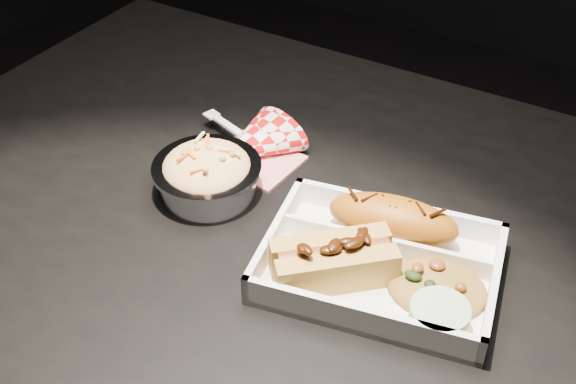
{
  "coord_description": "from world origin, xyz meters",
  "views": [
    {
      "loc": [
        0.29,
        -0.57,
        1.32
      ],
      "look_at": [
        -0.03,
        -0.02,
        0.81
      ],
      "focal_mm": 45.0,
      "sensor_mm": 36.0,
      "label": 1
    }
  ],
  "objects_px": {
    "food_tray": "(379,267)",
    "napkin_fork": "(253,145)",
    "fried_pastry": "(393,219)",
    "dining_table": "(315,280)",
    "hotdog": "(334,259)",
    "foil_coleslaw_cup": "(207,173)"
  },
  "relations": [
    {
      "from": "foil_coleslaw_cup",
      "to": "dining_table",
      "type": "bearing_deg",
      "value": 4.98
    },
    {
      "from": "fried_pastry",
      "to": "napkin_fork",
      "type": "height_order",
      "value": "napkin_fork"
    },
    {
      "from": "fried_pastry",
      "to": "foil_coleslaw_cup",
      "type": "distance_m",
      "value": 0.24
    },
    {
      "from": "foil_coleslaw_cup",
      "to": "napkin_fork",
      "type": "bearing_deg",
      "value": 87.6
    },
    {
      "from": "hotdog",
      "to": "foil_coleslaw_cup",
      "type": "relative_size",
      "value": 1.01
    },
    {
      "from": "dining_table",
      "to": "food_tray",
      "type": "bearing_deg",
      "value": -19.3
    },
    {
      "from": "fried_pastry",
      "to": "foil_coleslaw_cup",
      "type": "height_order",
      "value": "foil_coleslaw_cup"
    },
    {
      "from": "food_tray",
      "to": "napkin_fork",
      "type": "xyz_separation_m",
      "value": [
        -0.24,
        0.12,
        0.01
      ]
    },
    {
      "from": "dining_table",
      "to": "food_tray",
      "type": "distance_m",
      "value": 0.14
    },
    {
      "from": "dining_table",
      "to": "food_tray",
      "type": "xyz_separation_m",
      "value": [
        0.1,
        -0.03,
        0.1
      ]
    },
    {
      "from": "hotdog",
      "to": "napkin_fork",
      "type": "bearing_deg",
      "value": 100.53
    },
    {
      "from": "fried_pastry",
      "to": "hotdog",
      "type": "height_order",
      "value": "hotdog"
    },
    {
      "from": "food_tray",
      "to": "hotdog",
      "type": "relative_size",
      "value": 2.05
    },
    {
      "from": "food_tray",
      "to": "napkin_fork",
      "type": "relative_size",
      "value": 1.69
    },
    {
      "from": "dining_table",
      "to": "hotdog",
      "type": "distance_m",
      "value": 0.15
    },
    {
      "from": "hotdog",
      "to": "dining_table",
      "type": "bearing_deg",
      "value": 87.61
    },
    {
      "from": "food_tray",
      "to": "napkin_fork",
      "type": "bearing_deg",
      "value": 142.95
    },
    {
      "from": "food_tray",
      "to": "fried_pastry",
      "type": "bearing_deg",
      "value": 90.0
    },
    {
      "from": "foil_coleslaw_cup",
      "to": "napkin_fork",
      "type": "xyz_separation_m",
      "value": [
        0.0,
        0.1,
        -0.02
      ]
    },
    {
      "from": "fried_pastry",
      "to": "dining_table",
      "type": "bearing_deg",
      "value": -166.57
    },
    {
      "from": "dining_table",
      "to": "foil_coleslaw_cup",
      "type": "distance_m",
      "value": 0.19
    },
    {
      "from": "dining_table",
      "to": "foil_coleslaw_cup",
      "type": "bearing_deg",
      "value": -175.02
    }
  ]
}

